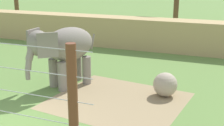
# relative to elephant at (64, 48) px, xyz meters

# --- Properties ---
(ground_plane) EXTENTS (120.00, 120.00, 0.00)m
(ground_plane) POSITION_rel_elephant_xyz_m (0.08, -3.98, -1.86)
(ground_plane) COLOR #5B7F3D
(dirt_patch) EXTENTS (5.83, 5.36, 0.01)m
(dirt_patch) POSITION_rel_elephant_xyz_m (2.87, -0.72, -1.86)
(dirt_patch) COLOR #937F5B
(dirt_patch) RESTS_ON ground
(embankment_wall) EXTENTS (36.00, 1.80, 2.12)m
(embankment_wall) POSITION_rel_elephant_xyz_m (0.08, 8.74, -0.80)
(embankment_wall) COLOR tan
(embankment_wall) RESTS_ON ground
(elephant) EXTENTS (2.51, 3.50, 2.81)m
(elephant) POSITION_rel_elephant_xyz_m (0.00, 0.00, 0.00)
(elephant) COLOR gray
(elephant) RESTS_ON ground
(enrichment_ball) EXTENTS (1.04, 1.04, 1.04)m
(enrichment_ball) POSITION_rel_elephant_xyz_m (4.59, 0.53, -1.34)
(enrichment_ball) COLOR tan
(enrichment_ball) RESTS_ON ground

